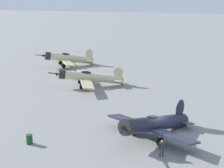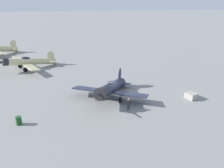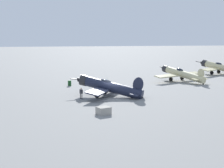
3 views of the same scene
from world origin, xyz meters
TOP-DOWN VIEW (x-y plane):
  - ground_plane at (0.00, 0.00)m, footprint 400.00×400.00m
  - airplane_foreground at (-0.24, -0.43)m, footprint 9.74×10.17m
  - airplane_mid_apron at (-12.99, 15.45)m, footprint 10.66×10.84m
  - airplane_far_line at (-22.05, 27.96)m, footprint 9.64×10.43m
  - ground_crew_mechanic at (1.16, -4.45)m, footprint 0.48×0.44m
  - fuel_drum at (-11.17, -5.42)m, footprint 0.62×0.62m

SIDE VIEW (x-z plane):
  - ground_plane at x=0.00m, z-range 0.00..0.00m
  - fuel_drum at x=-11.17m, z-range 0.00..0.93m
  - ground_crew_mechanic at x=1.16m, z-range 0.16..1.73m
  - airplane_foreground at x=-0.24m, z-range -0.27..3.02m
  - airplane_mid_apron at x=-12.99m, z-range 0.01..2.86m
  - airplane_far_line at x=-22.05m, z-range -0.02..3.13m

